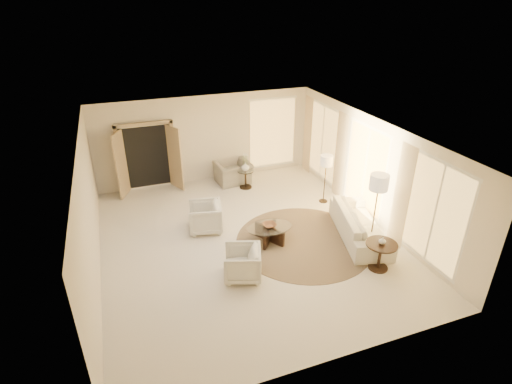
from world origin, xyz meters
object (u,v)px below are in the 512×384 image
object	(u,v)px
end_table	(381,251)
side_vase	(245,167)
accent_chair	(233,169)
side_table	(246,177)
end_vase	(382,241)
floor_lamp_near	(326,163)
coffee_table	(269,232)
floor_lamp_far	(379,186)
bowl	(270,225)
armchair_left	(205,216)
armchair_right	(242,262)
sofa	(360,224)

from	to	relation	value
end_table	side_vase	xyz separation A→B (m)	(-1.47, 5.02, 0.27)
accent_chair	side_vase	distance (m)	0.60
side_table	end_vase	distance (m)	5.24
floor_lamp_near	coffee_table	bearing A→B (deg)	-148.18
accent_chair	end_table	xyz separation A→B (m)	(1.73, -5.50, -0.02)
end_table	floor_lamp_far	world-z (taller)	floor_lamp_far
bowl	side_table	bearing A→B (deg)	82.04
armchair_left	armchair_right	size ratio (longest dim) A/B	1.06
sofa	bowl	xyz separation A→B (m)	(-2.25, 0.58, 0.10)
coffee_table	side_vase	size ratio (longest dim) A/B	4.59
armchair_left	bowl	distance (m)	1.75
bowl	end_vase	distance (m)	2.69
floor_lamp_near	bowl	world-z (taller)	floor_lamp_near
sofa	armchair_left	xyz separation A→B (m)	(-3.62, 1.66, 0.06)
end_table	floor_lamp_near	bearing A→B (deg)	83.04
side_table	end_vase	size ratio (longest dim) A/B	3.66
coffee_table	side_table	xyz separation A→B (m)	(0.44, 3.15, 0.09)
side_table	sofa	bearing A→B (deg)	-64.14
armchair_right	floor_lamp_far	distance (m)	3.65
accent_chair	coffee_table	xyz separation A→B (m)	(-0.18, -3.63, -0.21)
accent_chair	end_vase	distance (m)	5.77
accent_chair	floor_lamp_far	bearing A→B (deg)	110.14
side_table	side_vase	world-z (taller)	side_vase
sofa	side_vase	xyz separation A→B (m)	(-1.81, 3.73, 0.36)
coffee_table	bowl	xyz separation A→B (m)	(0.00, -0.00, 0.20)
armchair_left	side_table	xyz separation A→B (m)	(1.81, 2.06, -0.06)
armchair_right	coffee_table	xyz separation A→B (m)	(1.07, 1.10, -0.13)
end_vase	side_vase	bearing A→B (deg)	106.33
sofa	bowl	size ratio (longest dim) A/B	7.52
bowl	end_vase	world-z (taller)	end_vase
side_vase	accent_chair	bearing A→B (deg)	118.44
floor_lamp_near	bowl	size ratio (longest dim) A/B	4.47
sofa	bowl	bearing A→B (deg)	91.30
accent_chair	floor_lamp_near	world-z (taller)	floor_lamp_near
floor_lamp_far	end_table	bearing A→B (deg)	-115.62
coffee_table	side_vase	bearing A→B (deg)	82.04
accent_chair	end_vase	bearing A→B (deg)	101.66
side_table	side_vase	xyz separation A→B (m)	(0.00, 0.00, 0.37)
side_vase	coffee_table	bearing A→B (deg)	-97.96
accent_chair	armchair_left	bearing A→B (deg)	52.87
floor_lamp_near	side_vase	distance (m)	2.59
end_table	side_vase	bearing A→B (deg)	106.33
armchair_right	end_vase	distance (m)	3.10
sofa	floor_lamp_far	bearing A→B (deg)	-141.09
armchair_right	accent_chair	bearing A→B (deg)	-175.93
floor_lamp_near	bowl	xyz separation A→B (m)	(-2.32, -1.44, -0.79)
armchair_right	end_vase	world-z (taller)	end_vase
end_vase	sofa	bearing A→B (deg)	75.52
end_table	sofa	bearing A→B (deg)	75.52
side_vase	end_vase	bearing A→B (deg)	-73.67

